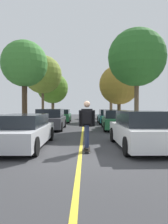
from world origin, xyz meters
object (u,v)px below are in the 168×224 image
object	(u,v)px
parked_car_left_far	(62,116)
parked_car_right_far	(107,117)
street_tree_left_far	(53,88)
street_tree_right_nearest	(137,58)
street_tree_right_near	(119,85)
street_tree_left_near	(43,75)
parked_car_right_nearest	(141,130)
parked_car_left_nearest	(23,131)
parked_car_left_near	(51,119)
parked_car_right_near	(115,120)
skateboarder	(87,122)
skateboard	(87,149)
street_tree_left_nearest	(24,64)
street_tree_right_far	(111,86)

from	to	relation	value
parked_car_left_far	parked_car_right_far	bearing A→B (deg)	-19.66
parked_car_right_far	street_tree_left_far	xyz separation A→B (m)	(-6.30, 6.73, 3.35)
street_tree_right_nearest	street_tree_right_near	world-z (taller)	street_tree_right_nearest
street_tree_right_nearest	street_tree_left_near	bearing A→B (deg)	148.28
parked_car_right_nearest	parked_car_left_nearest	bearing A→B (deg)	177.55
street_tree_right_nearest	street_tree_right_near	size ratio (longest dim) A/B	1.17
parked_car_left_near	street_tree_left_near	xyz separation A→B (m)	(-1.69, 5.75, 4.04)
parked_car_right_near	street_tree_right_near	world-z (taller)	street_tree_right_near
street_tree_left_far	skateboarder	size ratio (longest dim) A/B	3.43
street_tree_right_near	skateboard	world-z (taller)	street_tree_right_near
street_tree_right_nearest	skateboard	xyz separation A→B (m)	(-3.77, -8.46, -5.18)
parked_car_left_far	street_tree_right_nearest	distance (m)	10.06
skateboard	street_tree_right_near	bearing A→B (deg)	77.38
street_tree_left_near	street_tree_right_near	size ratio (longest dim) A/B	1.04
parked_car_right_far	street_tree_right_nearest	distance (m)	6.80
parked_car_right_near	street_tree_left_near	xyz separation A→B (m)	(-6.30, 5.73, 4.08)
parked_car_left_nearest	parked_car_right_far	bearing A→B (deg)	69.45
parked_car_right_near	street_tree_left_nearest	distance (m)	7.41
parked_car_right_far	street_tree_right_far	xyz separation A→B (m)	(1.69, 11.33, 4.06)
parked_car_left_nearest	parked_car_right_far	world-z (taller)	parked_car_right_far
parked_car_left_near	street_tree_left_near	distance (m)	7.23
parked_car_left_nearest	street_tree_right_near	bearing A→B (deg)	68.48
parked_car_right_far	street_tree_left_far	distance (m)	9.81
street_tree_left_nearest	skateboard	size ratio (longest dim) A/B	7.10
parked_car_right_nearest	parked_car_right_near	world-z (taller)	parked_car_right_nearest
parked_car_right_far	street_tree_left_near	distance (m)	7.52
parked_car_left_nearest	street_tree_right_nearest	size ratio (longest dim) A/B	0.65
street_tree_left_nearest	street_tree_left_far	distance (m)	12.82
street_tree_left_far	skateboarder	world-z (taller)	street_tree_left_far
skateboard	street_tree_left_nearest	bearing A→B (deg)	120.84
street_tree_left_nearest	street_tree_left_near	size ratio (longest dim) A/B	0.92
parked_car_right_near	skateboard	bearing A→B (deg)	-105.18
parked_car_right_far	street_tree_left_nearest	xyz separation A→B (m)	(-6.30, -6.08, 3.86)
parked_car_left_nearest	skateboarder	bearing A→B (deg)	-19.14
street_tree_left_near	street_tree_left_far	world-z (taller)	street_tree_left_near
parked_car_right_near	street_tree_left_nearest	size ratio (longest dim) A/B	0.78
parked_car_left_nearest	street_tree_left_far	world-z (taller)	street_tree_left_far
parked_car_right_near	street_tree_left_far	bearing A→B (deg)	117.29
parked_car_left_near	street_tree_left_nearest	size ratio (longest dim) A/B	0.73
parked_car_left_near	skateboarder	bearing A→B (deg)	-71.74
parked_car_right_far	street_tree_right_far	size ratio (longest dim) A/B	0.71
parked_car_right_far	skateboard	world-z (taller)	parked_car_right_far
parked_car_left_nearest	street_tree_left_nearest	bearing A→B (deg)	105.17
street_tree_left_nearest	parked_car_left_nearest	bearing A→B (deg)	-74.83
street_tree_left_far	skateboard	size ratio (longest dim) A/B	6.91
street_tree_left_nearest	street_tree_right_near	distance (m)	12.62
street_tree_left_near	skateboarder	distance (m)	14.56
street_tree_left_nearest	street_tree_right_far	xyz separation A→B (m)	(7.99, 17.41, 0.20)
street_tree_right_near	skateboarder	xyz separation A→B (m)	(-3.77, -16.87, -3.05)
street_tree_right_far	street_tree_left_nearest	bearing A→B (deg)	-114.66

